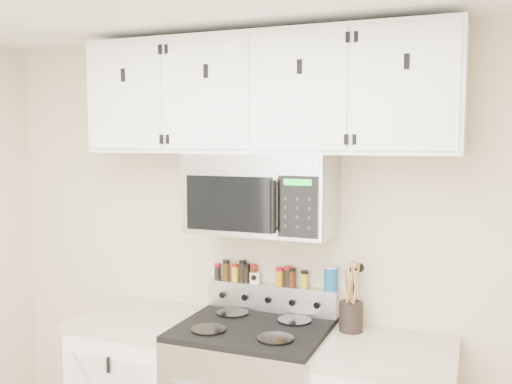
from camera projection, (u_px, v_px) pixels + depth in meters
back_wall at (274, 257)px, 3.22m from camera, size 3.50×0.01×2.50m
microwave at (262, 193)px, 3.01m from camera, size 0.76×0.44×0.42m
upper_cabinets at (263, 94)px, 2.99m from camera, size 2.00×0.35×0.62m
utensil_crock at (351, 314)px, 2.96m from camera, size 0.12×0.12×0.36m
kitchen_timer at (255, 277)px, 3.24m from camera, size 0.06×0.05×0.06m
salt_canister at (331, 278)px, 3.08m from camera, size 0.07×0.07×0.13m
spice_jar_0 at (218, 271)px, 3.32m from camera, size 0.04×0.04×0.09m
spice_jar_1 at (226, 270)px, 3.30m from camera, size 0.04×0.04×0.12m
spice_jar_2 at (235, 272)px, 3.28m from camera, size 0.04×0.04×0.10m
spice_jar_3 at (243, 271)px, 3.26m from camera, size 0.04×0.04×0.12m
spice_jar_4 at (247, 273)px, 3.26m from camera, size 0.04×0.04×0.10m
spice_jar_5 at (254, 273)px, 3.24m from camera, size 0.04×0.04×0.11m
spice_jar_6 at (279, 276)px, 3.18m from camera, size 0.05×0.05×0.10m
spice_jar_7 at (288, 276)px, 3.16m from camera, size 0.05×0.05×0.11m
spice_jar_8 at (292, 277)px, 3.16m from camera, size 0.04×0.04×0.10m
spice_jar_9 at (304, 279)px, 3.13m from camera, size 0.04×0.04×0.10m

